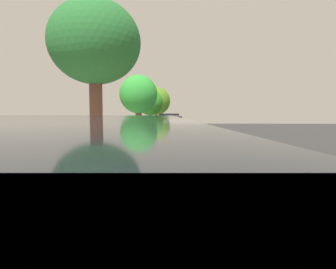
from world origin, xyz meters
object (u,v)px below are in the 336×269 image
object	(u,v)px
parked_sedan_green_nearest	(172,125)
street_tree_mid_block	(150,103)
bicycle_at_curb	(144,151)
pedestrian_on_phone	(109,131)
parked_suv_black_second	(169,124)
street_tree_corner	(95,44)
parked_sedan_dark_blue_mid	(165,134)
street_tree_far_end	(138,95)
fire_hydrant	(155,128)
cyclist_with_backpack	(140,136)
parked_pickup_tan_far	(149,154)
street_tree_near_cyclist	(156,101)

from	to	relation	value
parked_sedan_green_nearest	street_tree_mid_block	size ratio (longest dim) A/B	1.05
bicycle_at_curb	pedestrian_on_phone	bearing A→B (deg)	-58.81
parked_suv_black_second	street_tree_corner	world-z (taller)	street_tree_corner
parked_sedan_dark_blue_mid	pedestrian_on_phone	bearing A→B (deg)	20.94
street_tree_far_end	fire_hydrant	size ratio (longest dim) A/B	5.52
parked_sedan_dark_blue_mid	fire_hydrant	size ratio (longest dim) A/B	5.34
street_tree_far_end	street_tree_corner	size ratio (longest dim) A/B	0.79
pedestrian_on_phone	fire_hydrant	size ratio (longest dim) A/B	1.85
parked_sedan_green_nearest	cyclist_with_backpack	xyz separation A→B (m)	(0.82, 19.34, 0.27)
parked_sedan_green_nearest	parked_suv_black_second	xyz separation A→B (m)	(0.07, 6.68, 0.27)
street_tree_corner	street_tree_mid_block	bearing A→B (deg)	-90.00
parked_pickup_tan_far	street_tree_mid_block	xyz separation A→B (m)	(2.17, -20.69, 2.16)
fire_hydrant	bicycle_at_curb	bearing A→B (deg)	93.23
cyclist_with_backpack	street_tree_near_cyclist	xyz separation A→B (m)	(1.24, -23.18, 2.53)
parked_suv_black_second	bicycle_at_curb	xyz separation A→B (m)	(0.52, 13.11, -0.63)
bicycle_at_curb	pedestrian_on_phone	distance (m)	5.00
street_tree_far_end	fire_hydrant	bearing A→B (deg)	-94.50
parked_pickup_tan_far	street_tree_near_cyclist	bearing A→B (deg)	-85.56
cyclist_with_backpack	street_tree_far_end	bearing A→B (deg)	-81.29
bicycle_at_curb	cyclist_with_backpack	xyz separation A→B (m)	(0.22, -0.44, 0.63)
street_tree_mid_block	fire_hydrant	distance (m)	2.62
parked_suv_black_second	cyclist_with_backpack	size ratio (longest dim) A/B	2.87
parked_sedan_dark_blue_mid	parked_suv_black_second	bearing A→B (deg)	-89.18
parked_suv_black_second	cyclist_with_backpack	bearing A→B (deg)	86.62
parked_sedan_green_nearest	street_tree_near_cyclist	bearing A→B (deg)	-61.76
cyclist_with_backpack	street_tree_far_end	size ratio (longest dim) A/B	0.36
street_tree_near_cyclist	street_tree_mid_block	size ratio (longest dim) A/B	1.23
parked_suv_black_second	pedestrian_on_phone	world-z (taller)	parked_suv_black_second
cyclist_with_backpack	street_tree_near_cyclist	distance (m)	23.35
bicycle_at_curb	fire_hydrant	world-z (taller)	fire_hydrant
parked_sedan_green_nearest	street_tree_mid_block	bearing A→B (deg)	58.55
parked_suv_black_second	street_tree_corner	xyz separation A→B (m)	(1.99, 14.91, 3.42)
street_tree_mid_block	parked_sedan_dark_blue_mid	bearing A→B (deg)	100.88
street_tree_far_end	street_tree_mid_block	bearing A→B (deg)	-90.00
street_tree_corner	fire_hydrant	xyz separation A→B (m)	(-0.57, -17.66, -3.88)
parked_sedan_green_nearest	fire_hydrant	xyz separation A→B (m)	(1.49, 3.92, -0.18)
parked_suv_black_second	street_tree_near_cyclist	distance (m)	11.00
fire_hydrant	street_tree_mid_block	bearing A→B (deg)	-43.83
parked_suv_black_second	street_tree_far_end	world-z (taller)	street_tree_far_end
street_tree_mid_block	street_tree_corner	bearing A→B (deg)	90.00
parked_sedan_dark_blue_mid	parked_sedan_green_nearest	bearing A→B (deg)	-89.85
parked_pickup_tan_far	street_tree_mid_block	distance (m)	20.91
street_tree_corner	pedestrian_on_phone	distance (m)	7.04
street_tree_corner	parked_sedan_dark_blue_mid	bearing A→B (deg)	-106.11
street_tree_far_end	street_tree_corner	distance (m)	10.42
fire_hydrant	pedestrian_on_phone	bearing A→B (deg)	81.78
parked_sedan_dark_blue_mid	street_tree_far_end	xyz separation A→B (m)	(2.10, -3.09, 2.59)
parked_sedan_dark_blue_mid	bicycle_at_curb	distance (m)	5.52
parked_sedan_green_nearest	fire_hydrant	size ratio (longest dim) A/B	5.26
bicycle_at_curb	street_tree_corner	world-z (taller)	street_tree_corner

